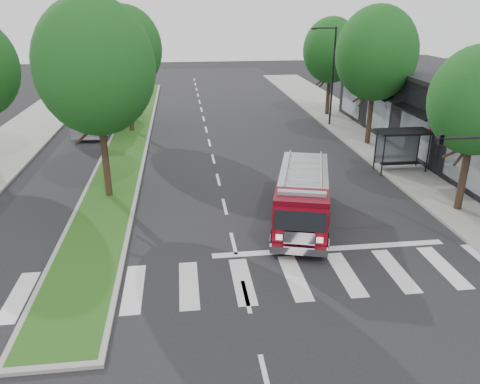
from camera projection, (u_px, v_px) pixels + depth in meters
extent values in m
plane|color=black|center=(233.00, 243.00, 20.23)|extent=(140.00, 140.00, 0.00)
cube|color=gray|center=(404.00, 160.00, 30.87)|extent=(5.00, 80.00, 0.15)
cube|color=gray|center=(130.00, 138.00, 36.08)|extent=(3.00, 50.00, 0.14)
cube|color=#123F12|center=(130.00, 137.00, 36.05)|extent=(2.60, 49.50, 0.02)
cube|color=black|center=(475.00, 122.00, 30.49)|extent=(8.00, 30.00, 5.00)
cylinder|color=black|center=(383.00, 156.00, 27.72)|extent=(0.08, 0.08, 2.50)
cylinder|color=black|center=(428.00, 154.00, 28.05)|extent=(0.08, 0.08, 2.50)
cylinder|color=black|center=(375.00, 150.00, 28.83)|extent=(0.08, 0.08, 2.50)
cylinder|color=black|center=(418.00, 149.00, 29.16)|extent=(0.08, 0.08, 2.50)
cube|color=black|center=(404.00, 132.00, 27.96)|extent=(3.20, 1.60, 0.12)
cube|color=#8C99A5|center=(396.00, 148.00, 29.07)|extent=(2.80, 0.04, 1.80)
cube|color=black|center=(400.00, 163.00, 28.70)|extent=(2.40, 0.40, 0.08)
cylinder|color=black|center=(463.00, 176.00, 22.72)|extent=(0.36, 0.36, 3.74)
ellipsoid|color=#103E14|center=(478.00, 101.00, 21.36)|extent=(4.40, 4.40, 5.06)
cylinder|color=black|center=(370.00, 115.00, 33.65)|extent=(0.36, 0.36, 4.40)
ellipsoid|color=#103E14|center=(376.00, 53.00, 32.04)|extent=(5.60, 5.60, 6.44)
cylinder|color=black|center=(328.00, 94.00, 42.93)|extent=(0.36, 0.36, 3.96)
ellipsoid|color=#103E14|center=(331.00, 50.00, 41.49)|extent=(5.00, 5.00, 5.75)
cylinder|color=black|center=(105.00, 156.00, 24.20)|extent=(0.36, 0.36, 4.62)
ellipsoid|color=#103E14|center=(95.00, 67.00, 22.52)|extent=(5.80, 5.80, 6.67)
cylinder|color=black|center=(130.00, 105.00, 37.13)|extent=(0.36, 0.36, 4.40)
ellipsoid|color=#103E14|center=(125.00, 49.00, 35.53)|extent=(5.60, 5.60, 6.44)
imported|color=black|center=(439.00, 150.00, 15.93)|extent=(0.18, 0.22, 1.10)
cylinder|color=black|center=(333.00, 78.00, 38.38)|extent=(0.16, 0.16, 8.00)
cylinder|color=black|center=(325.00, 28.00, 36.82)|extent=(1.80, 0.10, 0.10)
cube|color=black|center=(314.00, 29.00, 36.74)|extent=(0.45, 0.20, 0.12)
cube|color=#52040D|center=(302.00, 213.00, 22.08)|extent=(4.19, 7.76, 0.22)
cube|color=maroon|center=(303.00, 190.00, 22.38)|extent=(3.70, 6.06, 1.77)
cube|color=maroon|center=(301.00, 220.00, 19.21)|extent=(2.57, 2.15, 1.86)
cube|color=#B2B2B7|center=(304.00, 171.00, 22.03)|extent=(3.70, 6.06, 0.11)
cylinder|color=#B2B2B7|center=(287.00, 167.00, 22.08)|extent=(1.56, 5.13, 0.09)
cylinder|color=#B2B2B7|center=(321.00, 169.00, 21.85)|extent=(1.56, 5.13, 0.09)
cube|color=silver|center=(299.00, 250.00, 18.59)|extent=(2.30, 0.94, 0.31)
cube|color=#8C99A5|center=(302.00, 193.00, 18.77)|extent=(1.96, 0.84, 0.16)
cylinder|color=black|center=(275.00, 240.00, 19.45)|extent=(0.57, 1.02, 0.97)
cylinder|color=black|center=(324.00, 244.00, 19.15)|extent=(0.57, 1.02, 0.97)
cylinder|color=black|center=(281.00, 205.00, 22.85)|extent=(0.57, 1.02, 0.97)
cylinder|color=black|center=(323.00, 208.00, 22.56)|extent=(0.57, 1.02, 0.97)
cylinder|color=black|center=(284.00, 190.00, 24.80)|extent=(0.57, 1.02, 0.97)
cylinder|color=black|center=(323.00, 192.00, 24.51)|extent=(0.57, 1.02, 0.97)
imported|color=silver|center=(101.00, 113.00, 38.54)|extent=(3.17, 9.58, 2.62)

